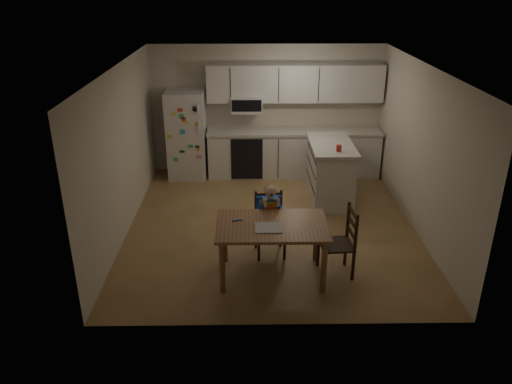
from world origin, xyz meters
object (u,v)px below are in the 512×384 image
Objects in this scene: chair_booster at (270,212)px; red_cup at (339,148)px; dining_table at (272,232)px; kitchen_island at (330,171)px; chair_side at (344,237)px; refrigerator at (187,135)px.

red_cup is at bearing 44.90° from chair_booster.
chair_booster is at bearing 90.43° from dining_table.
chair_booster is (-1.14, -1.87, 0.12)m from kitchen_island.
chair_side is at bearing -94.42° from kitchen_island.
refrigerator is 2.88m from kitchen_island.
kitchen_island is 0.98× the size of dining_table.
red_cup is 2.42m from dining_table.
chair_side is (0.94, 0.06, -0.13)m from dining_table.
red_cup is 0.12× the size of chair_side.
dining_table is 1.50× the size of chair_side.
chair_side is at bearing -36.35° from chair_booster.
kitchen_island is 2.43m from chair_side.
red_cup reaches higher than kitchen_island.
kitchen_island reaches higher than chair_side.
dining_table is at bearing -95.53° from chair_booster.
red_cup is (0.05, -0.41, 0.57)m from kitchen_island.
dining_table is at bearing -91.04° from chair_side.
dining_table is at bearing -114.52° from kitchen_island.
refrigerator is 3.10m from red_cup.
dining_table is (-1.13, -2.48, 0.14)m from kitchen_island.
dining_table is at bearing -119.69° from red_cup.
chair_booster reaches higher than chair_side.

